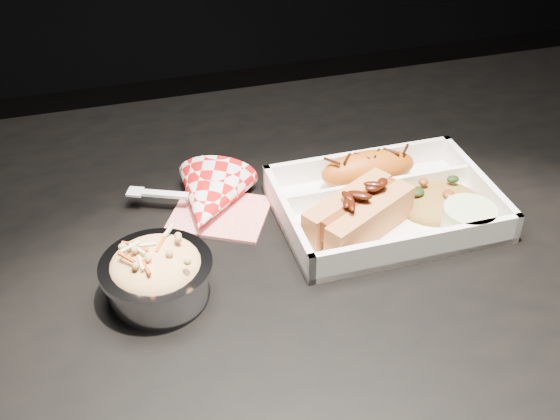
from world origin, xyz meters
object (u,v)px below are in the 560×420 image
object	(u,v)px
dining_table	(316,303)
napkin_fork	(209,200)
hotdog	(359,212)
fried_pastry	(368,169)
food_tray	(385,208)
foil_coleslaw_cup	(157,272)

from	to	relation	value
dining_table	napkin_fork	bearing A→B (deg)	137.54
dining_table	hotdog	distance (m)	0.13
dining_table	fried_pastry	size ratio (longest dim) A/B	9.92
dining_table	hotdog	bearing A→B (deg)	6.85
fried_pastry	napkin_fork	distance (m)	0.20
dining_table	napkin_fork	size ratio (longest dim) A/B	6.89
napkin_fork	food_tray	bearing A→B (deg)	5.89
hotdog	dining_table	bearing A→B (deg)	157.46
dining_table	hotdog	xyz separation A→B (m)	(0.05, 0.01, 0.12)
fried_pastry	hotdog	bearing A→B (deg)	-118.36
dining_table	foil_coleslaw_cup	world-z (taller)	foil_coleslaw_cup
food_tray	napkin_fork	xyz separation A→B (m)	(-0.20, 0.06, 0.01)
food_tray	foil_coleslaw_cup	world-z (taller)	foil_coleslaw_cup
food_tray	hotdog	xyz separation A→B (m)	(-0.04, -0.03, 0.02)
food_tray	napkin_fork	bearing A→B (deg)	161.86
foil_coleslaw_cup	napkin_fork	xyz separation A→B (m)	(0.08, 0.13, -0.02)
food_tray	fried_pastry	xyz separation A→B (m)	(-0.00, 0.06, 0.02)
foil_coleslaw_cup	hotdog	bearing A→B (deg)	9.07
fried_pastry	hotdog	xyz separation A→B (m)	(-0.04, -0.08, 0.00)
fried_pastry	hotdog	distance (m)	0.09
dining_table	fried_pastry	bearing A→B (deg)	43.64
fried_pastry	napkin_fork	size ratio (longest dim) A/B	0.69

